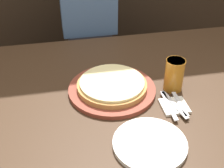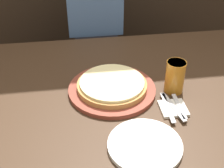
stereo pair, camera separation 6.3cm
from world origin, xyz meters
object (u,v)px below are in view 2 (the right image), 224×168
Objects in this scene: spoon at (179,106)px; beer_glass at (175,76)px; pizza_on_board at (112,87)px; dinner_plate at (145,145)px; fork at (168,107)px; dinner_knife at (173,107)px; diner_person at (95,40)px.

beer_glass is at bearing 83.56° from spoon.
dinner_plate is at bearing -78.81° from pizza_on_board.
fork and spoon have the same top height.
beer_glass is 0.15m from dinner_knife.
diner_person reaches higher than spoon.
dinner_knife is (-0.04, -0.13, -0.07)m from beer_glass.
dinner_plate is 0.27m from spoon.
spoon is 0.91m from diner_person.
spoon is (0.26, -0.16, -0.01)m from pizza_on_board.
beer_glass is (0.28, -0.03, 0.06)m from pizza_on_board.
dinner_knife is at bearing 0.00° from fork.
beer_glass is at bearing 57.47° from dinner_plate.
pizza_on_board reaches higher than dinner_knife.
beer_glass is 0.11× the size of diner_person.
fork is at bearing 180.00° from spoon.
beer_glass is at bearing -68.54° from diner_person.
dinner_knife is at bearing -73.95° from diner_person.
beer_glass is 0.39m from dinner_plate.
dinner_plate is (0.07, -0.36, -0.02)m from pizza_on_board.
dinner_plate is 0.25m from dinner_knife.
diner_person is (-0.29, 0.73, -0.18)m from beer_glass.
spoon is (0.19, 0.19, 0.01)m from dinner_plate.
pizza_on_board is 0.31m from spoon.
pizza_on_board is at bearing 148.05° from spoon.
pizza_on_board reaches higher than fork.
diner_person is (-0.22, 0.86, -0.11)m from fork.
fork is 0.90m from diner_person.
pizza_on_board is at bearing 173.19° from beer_glass.
diner_person is (-0.08, 1.06, -0.11)m from dinner_plate.
beer_glass reaches higher than fork.
beer_glass is 0.77× the size of dinner_knife.
diner_person is (-0.27, 0.86, -0.11)m from spoon.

